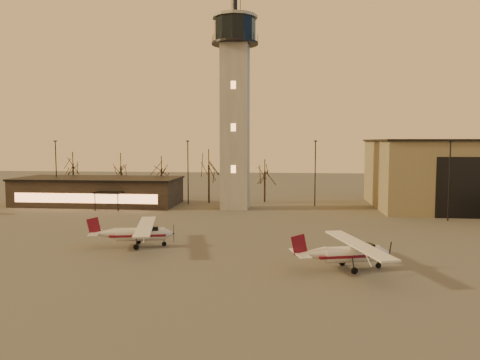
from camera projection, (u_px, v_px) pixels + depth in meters
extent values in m
plane|color=#484542|center=(195.00, 258.00, 40.13)|extent=(220.00, 220.00, 0.00)
cube|color=gray|center=(235.00, 128.00, 68.87)|extent=(4.00, 4.00, 24.00)
cylinder|color=black|center=(235.00, 44.00, 67.86)|extent=(6.80, 6.80, 0.30)
cylinder|color=black|center=(235.00, 31.00, 67.71)|extent=(6.00, 6.00, 3.40)
cylinder|color=gray|center=(235.00, 17.00, 67.55)|extent=(6.60, 6.60, 0.40)
cylinder|color=black|center=(235.00, 7.00, 67.44)|extent=(0.70, 0.70, 2.40)
cube|color=#7B6C50|center=(478.00, 175.00, 69.62)|extent=(30.00, 20.00, 10.00)
cube|color=black|center=(479.00, 140.00, 69.20)|extent=(30.60, 20.60, 0.30)
cube|color=black|center=(99.00, 192.00, 74.00)|extent=(25.00, 10.00, 4.00)
cube|color=black|center=(98.00, 178.00, 73.82)|extent=(25.40, 10.40, 0.30)
cube|color=#EC9652|center=(85.00, 198.00, 69.05)|extent=(22.00, 0.08, 1.40)
cube|color=black|center=(108.00, 193.00, 67.58)|extent=(4.00, 2.00, 0.20)
cylinder|color=black|center=(56.00, 172.00, 76.57)|extent=(0.16, 0.16, 10.00)
cube|color=black|center=(55.00, 141.00, 76.15)|extent=(0.50, 0.25, 0.18)
cylinder|color=black|center=(188.00, 173.00, 74.26)|extent=(0.16, 0.16, 10.00)
cube|color=black|center=(188.00, 141.00, 73.84)|extent=(0.50, 0.25, 0.18)
cylinder|color=black|center=(315.00, 174.00, 72.15)|extent=(0.16, 0.16, 10.00)
cube|color=black|center=(316.00, 141.00, 71.73)|extent=(0.50, 0.25, 0.18)
cylinder|color=black|center=(449.00, 181.00, 58.57)|extent=(0.16, 0.16, 10.00)
cube|color=black|center=(451.00, 141.00, 58.16)|extent=(0.50, 0.25, 0.18)
cylinder|color=black|center=(73.00, 182.00, 82.69)|extent=(0.28, 0.28, 5.74)
cylinder|color=black|center=(162.00, 184.00, 81.03)|extent=(0.28, 0.28, 5.25)
cylinder|color=black|center=(209.00, 184.00, 76.08)|extent=(0.28, 0.28, 6.16)
cylinder|color=black|center=(265.00, 187.00, 77.16)|extent=(0.28, 0.28, 4.97)
cylinder|color=black|center=(121.00, 182.00, 83.84)|extent=(0.28, 0.28, 5.60)
cylinder|color=silver|center=(352.00, 254.00, 36.49)|extent=(4.66, 2.44, 1.27)
cone|color=silver|center=(383.00, 253.00, 36.93)|extent=(1.17, 1.40, 1.21)
cone|color=silver|center=(311.00, 254.00, 35.92)|extent=(2.54, 1.67, 1.07)
cube|color=black|center=(364.00, 248.00, 36.62)|extent=(1.68, 1.38, 0.68)
cube|color=#590C1B|center=(349.00, 255.00, 36.46)|extent=(5.42, 2.69, 0.21)
cube|color=silver|center=(358.00, 244.00, 36.51)|extent=(4.32, 10.71, 0.14)
cube|color=silver|center=(300.00, 253.00, 35.77)|extent=(1.72, 3.33, 0.08)
cube|color=#590C1B|center=(299.00, 245.00, 35.69)|extent=(1.32, 0.44, 1.65)
cylinder|color=beige|center=(140.00, 234.00, 44.36)|extent=(4.62, 2.26, 1.26)
cone|color=beige|center=(168.00, 233.00, 44.70)|extent=(1.13, 1.37, 1.20)
cone|color=beige|center=(105.00, 234.00, 43.93)|extent=(2.51, 1.58, 1.06)
cube|color=black|center=(151.00, 229.00, 44.45)|extent=(1.65, 1.33, 0.68)
cube|color=maroon|center=(138.00, 235.00, 44.34)|extent=(5.38, 2.48, 0.21)
cube|color=beige|center=(145.00, 226.00, 44.36)|extent=(3.89, 10.69, 0.14)
cube|color=beige|center=(95.00, 233.00, 43.81)|extent=(1.59, 3.31, 0.08)
cube|color=maroon|center=(94.00, 226.00, 43.74)|extent=(1.32, 0.39, 1.64)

